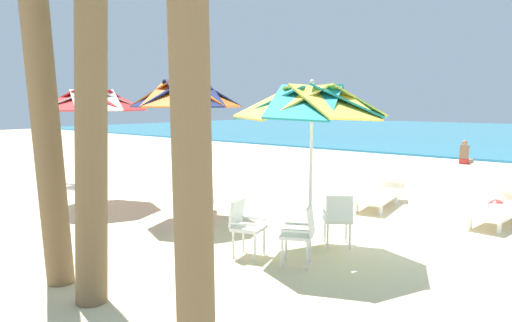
% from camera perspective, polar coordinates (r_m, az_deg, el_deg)
% --- Properties ---
extents(ground_plane, '(80.00, 80.00, 0.00)m').
position_cam_1_polar(ground_plane, '(9.00, 19.05, -8.28)').
color(ground_plane, beige).
extents(beach_umbrella_0, '(2.38, 2.38, 2.67)m').
position_cam_1_polar(beach_umbrella_0, '(7.23, 6.76, 6.90)').
color(beach_umbrella_0, silver).
rests_on(beach_umbrella_0, ground).
extents(plastic_chair_0, '(0.61, 0.60, 0.87)m').
position_cam_1_polar(plastic_chair_0, '(6.82, 5.51, -8.47)').
color(plastic_chair_0, white).
rests_on(plastic_chair_0, ground).
extents(plastic_chair_1, '(0.57, 0.55, 0.87)m').
position_cam_1_polar(plastic_chair_1, '(7.20, -1.37, -7.60)').
color(plastic_chair_1, white).
rests_on(plastic_chair_1, ground).
extents(plastic_chair_2, '(0.63, 0.63, 0.87)m').
position_cam_1_polar(plastic_chair_2, '(7.72, 9.89, -6.70)').
color(plastic_chair_2, white).
rests_on(plastic_chair_2, ground).
extents(beach_umbrella_1, '(2.20, 2.20, 2.87)m').
position_cam_1_polar(beach_umbrella_1, '(9.48, -8.47, 7.85)').
color(beach_umbrella_1, silver).
rests_on(beach_umbrella_1, ground).
extents(plastic_chair_3, '(0.63, 0.63, 0.87)m').
position_cam_1_polar(plastic_chair_3, '(10.17, -6.85, -3.33)').
color(plastic_chair_3, red).
rests_on(plastic_chair_3, ground).
extents(plastic_chair_4, '(0.61, 0.59, 0.87)m').
position_cam_1_polar(plastic_chair_4, '(8.68, -6.63, -5.13)').
color(plastic_chair_4, white).
rests_on(plastic_chair_4, ground).
extents(beach_umbrella_2, '(2.45, 2.45, 2.70)m').
position_cam_1_polar(beach_umbrella_2, '(11.36, -19.22, 6.83)').
color(beach_umbrella_2, silver).
rests_on(beach_umbrella_2, ground).
extents(plastic_chair_5, '(0.57, 0.54, 0.87)m').
position_cam_1_polar(plastic_chair_5, '(11.19, -20.54, -2.79)').
color(plastic_chair_5, white).
rests_on(plastic_chair_5, ground).
extents(sun_lounger_0, '(0.81, 2.19, 0.62)m').
position_cam_1_polar(sun_lounger_0, '(10.32, 27.52, -5.15)').
color(sun_lounger_0, white).
rests_on(sun_lounger_0, ground).
extents(sun_lounger_1, '(1.00, 2.22, 0.62)m').
position_cam_1_polar(sun_lounger_1, '(10.98, 14.76, -3.89)').
color(sun_lounger_1, white).
rests_on(sun_lounger_1, ground).
extents(palm_tree_0, '(2.63, 2.89, 5.83)m').
position_cam_1_polar(palm_tree_0, '(6.40, -25.13, 15.75)').
color(palm_tree_0, brown).
rests_on(palm_tree_0, ground).
extents(palm_tree_4, '(3.15, 2.62, 5.18)m').
position_cam_1_polar(palm_tree_4, '(5.74, -19.58, 14.60)').
color(palm_tree_4, brown).
rests_on(palm_tree_4, ground).
extents(beach_ball, '(0.35, 0.35, 0.35)m').
position_cam_1_polar(beach_ball, '(10.94, 27.05, -5.05)').
color(beach_ball, red).
rests_on(beach_ball, ground).
extents(beachgoer_seated, '(0.30, 0.93, 0.92)m').
position_cam_1_polar(beachgoer_seated, '(19.79, 23.97, 0.55)').
color(beachgoer_seated, red).
rests_on(beachgoer_seated, ground).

